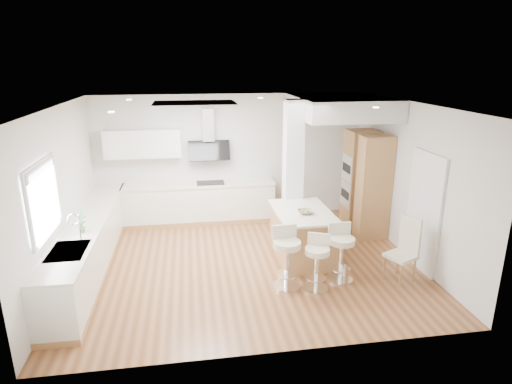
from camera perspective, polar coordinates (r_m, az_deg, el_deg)
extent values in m
plane|color=#935D36|center=(7.80, -1.27, -9.43)|extent=(6.00, 6.00, 0.00)
cube|color=silver|center=(7.80, -1.27, -9.43)|extent=(6.00, 5.00, 0.02)
cube|color=silver|center=(9.69, -3.32, 4.67)|extent=(6.00, 0.04, 2.80)
cube|color=silver|center=(7.52, -24.63, -0.60)|extent=(0.04, 5.00, 2.80)
cube|color=silver|center=(8.22, 19.87, 1.37)|extent=(0.04, 5.00, 2.80)
cube|color=white|center=(7.55, -8.19, 11.54)|extent=(1.40, 0.95, 0.05)
cube|color=white|center=(7.55, -8.19, 11.43)|extent=(1.25, 0.80, 0.03)
cylinder|color=beige|center=(8.52, -16.58, 11.71)|extent=(0.10, 0.10, 0.02)
cylinder|color=beige|center=(6.55, -18.72, 10.07)|extent=(0.10, 0.10, 0.02)
cylinder|color=beige|center=(8.56, 0.62, 12.43)|extent=(0.10, 0.10, 0.02)
cylinder|color=beige|center=(8.46, 11.49, 12.04)|extent=(0.10, 0.10, 0.02)
cylinder|color=beige|center=(7.08, 15.70, 10.80)|extent=(0.10, 0.10, 0.02)
cube|color=white|center=(6.62, -26.53, -0.88)|extent=(0.03, 1.15, 0.95)
cube|color=white|center=(6.49, -27.04, 3.37)|extent=(0.04, 1.28, 0.06)
cube|color=white|center=(6.77, -25.88, -4.94)|extent=(0.04, 1.28, 0.06)
cube|color=white|center=(6.06, -28.07, -2.63)|extent=(0.04, 0.06, 0.95)
cube|color=white|center=(7.17, -25.08, 0.62)|extent=(0.04, 0.06, 0.95)
cube|color=#B0B4B9|center=(6.50, -26.82, 2.74)|extent=(0.03, 1.18, 0.14)
cube|color=#3F3731|center=(7.83, 21.53, -2.65)|extent=(0.02, 0.90, 2.00)
cube|color=white|center=(7.82, 21.44, -2.65)|extent=(0.05, 1.00, 2.10)
cube|color=tan|center=(8.15, -20.94, -9.05)|extent=(0.60, 4.50, 0.10)
cube|color=white|center=(7.98, -21.27, -6.27)|extent=(0.60, 4.50, 0.76)
cube|color=#EDE3C9|center=(7.83, -21.59, -3.58)|extent=(0.63, 4.50, 0.04)
cube|color=silver|center=(6.71, -23.78, -7.23)|extent=(0.50, 0.75, 0.02)
cube|color=silver|center=(6.57, -24.11, -8.27)|extent=(0.40, 0.34, 0.10)
cube|color=silver|center=(6.88, -23.37, -7.00)|extent=(0.40, 0.34, 0.10)
cylinder|color=white|center=(6.87, -22.40, -4.75)|extent=(0.02, 0.02, 0.36)
torus|color=white|center=(6.83, -23.15, -3.37)|extent=(0.18, 0.02, 0.18)
imported|color=#407E43|center=(7.21, -22.33, -3.86)|extent=(0.17, 0.12, 0.33)
cube|color=tan|center=(9.75, -7.40, -3.67)|extent=(3.30, 0.60, 0.10)
cube|color=white|center=(9.60, -7.50, -1.27)|extent=(3.30, 0.60, 0.76)
cube|color=#EDE3C9|center=(9.48, -7.59, 1.03)|extent=(3.33, 0.63, 0.04)
cube|color=black|center=(9.49, -6.09, 1.24)|extent=(0.60, 0.40, 0.01)
cube|color=white|center=(9.45, -14.86, 6.28)|extent=(1.60, 0.34, 0.60)
cube|color=silver|center=(9.42, -6.40, 8.87)|extent=(0.25, 0.18, 0.70)
cube|color=black|center=(9.44, -6.26, 5.50)|extent=(0.90, 0.26, 0.44)
cube|color=white|center=(8.37, 4.93, 2.63)|extent=(0.35, 0.35, 2.80)
cube|color=silver|center=(8.89, 11.15, 11.09)|extent=(1.78, 2.20, 0.40)
cube|color=tan|center=(9.47, 13.71, 1.73)|extent=(0.62, 0.62, 2.10)
cube|color=tan|center=(8.86, 15.41, 0.52)|extent=(0.62, 0.40, 2.10)
cube|color=silver|center=(9.30, 12.05, 3.14)|extent=(0.02, 0.55, 0.55)
cube|color=silver|center=(9.45, 11.83, -0.27)|extent=(0.02, 0.55, 0.55)
cube|color=black|center=(9.29, 11.99, 3.14)|extent=(0.01, 0.45, 0.18)
cube|color=black|center=(9.45, 11.77, -0.27)|extent=(0.01, 0.45, 0.18)
cube|color=tan|center=(7.90, 6.15, -5.73)|extent=(0.92, 1.42, 0.87)
cube|color=#EDE3C9|center=(7.74, 6.25, -2.64)|extent=(1.00, 1.50, 0.04)
imported|color=gray|center=(7.58, 6.57, -2.65)|extent=(0.26, 0.26, 0.06)
sphere|color=orange|center=(7.59, 6.87, -2.61)|extent=(0.07, 0.07, 0.07)
sphere|color=orange|center=(7.59, 6.24, -2.59)|extent=(0.07, 0.07, 0.07)
sphere|color=olive|center=(7.54, 6.66, -2.73)|extent=(0.07, 0.07, 0.07)
cylinder|color=white|center=(7.06, 4.03, -12.39)|extent=(0.48, 0.48, 0.03)
cylinder|color=white|center=(6.90, 4.09, -9.89)|extent=(0.08, 0.08, 0.67)
cylinder|color=white|center=(6.96, 4.07, -10.87)|extent=(0.37, 0.37, 0.02)
cylinder|color=beige|center=(6.73, 4.16, -6.99)|extent=(0.46, 0.46, 0.10)
cube|color=beige|center=(6.82, 3.80, -5.25)|extent=(0.39, 0.07, 0.23)
cylinder|color=white|center=(7.05, 7.94, -12.59)|extent=(0.54, 0.54, 0.03)
cylinder|color=white|center=(6.90, 8.04, -10.37)|extent=(0.09, 0.09, 0.60)
cylinder|color=white|center=(6.96, 8.00, -11.24)|extent=(0.41, 0.41, 0.01)
cylinder|color=beige|center=(6.75, 8.16, -7.80)|extent=(0.51, 0.51, 0.09)
cube|color=beige|center=(6.83, 8.37, -6.24)|extent=(0.34, 0.18, 0.20)
cylinder|color=white|center=(7.37, 11.08, -11.33)|extent=(0.44, 0.44, 0.03)
cylinder|color=white|center=(7.22, 11.23, -9.03)|extent=(0.07, 0.07, 0.64)
cylinder|color=white|center=(7.28, 11.17, -9.94)|extent=(0.34, 0.34, 0.01)
cylinder|color=beige|center=(7.07, 11.40, -6.39)|extent=(0.42, 0.42, 0.10)
cube|color=beige|center=(7.15, 11.07, -4.81)|extent=(0.37, 0.06, 0.22)
cube|color=beige|center=(7.43, 18.72, -8.10)|extent=(0.56, 0.56, 0.06)
cube|color=beige|center=(7.45, 19.83, -5.57)|extent=(0.20, 0.37, 0.67)
cylinder|color=tan|center=(7.32, 18.75, -10.54)|extent=(0.04, 0.04, 0.41)
cylinder|color=tan|center=(7.50, 16.73, -9.64)|extent=(0.04, 0.04, 0.41)
cylinder|color=tan|center=(7.56, 20.35, -9.77)|extent=(0.04, 0.04, 0.41)
cylinder|color=tan|center=(7.74, 18.35, -8.93)|extent=(0.04, 0.04, 0.41)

